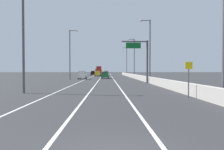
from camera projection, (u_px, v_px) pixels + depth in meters
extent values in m
plane|color=#2D2D30|center=(107.00, 77.00, 69.62)|extent=(320.00, 320.00, 0.00)
cube|color=silver|center=(88.00, 78.00, 60.49)|extent=(0.16, 130.00, 0.00)
cube|color=silver|center=(100.00, 78.00, 60.58)|extent=(0.16, 130.00, 0.00)
cube|color=silver|center=(113.00, 78.00, 60.66)|extent=(0.16, 130.00, 0.00)
cube|color=#B2ADA3|center=(143.00, 78.00, 45.80)|extent=(0.60, 120.00, 1.10)
cylinder|color=#47474C|center=(147.00, 62.00, 37.78)|extent=(0.36, 0.36, 7.50)
cube|color=#47474C|center=(135.00, 42.00, 37.64)|extent=(4.50, 0.20, 0.20)
cube|color=#0C5923|center=(133.00, 45.00, 37.53)|extent=(2.60, 0.10, 1.00)
cylinder|color=#4C4C51|center=(189.00, 84.00, 17.91)|extent=(0.10, 0.10, 2.40)
cube|color=yellow|center=(189.00, 66.00, 17.84)|extent=(0.60, 0.04, 0.60)
cylinder|color=#4C4C51|center=(224.00, 21.00, 15.91)|extent=(0.24, 0.24, 11.94)
cylinder|color=#4C4C51|center=(150.00, 51.00, 41.28)|extent=(0.24, 0.24, 11.94)
cube|color=#4C4C51|center=(145.00, 20.00, 41.13)|extent=(1.80, 0.12, 0.12)
sphere|color=beige|center=(141.00, 20.00, 41.10)|extent=(0.44, 0.44, 0.44)
cylinder|color=#4C4C51|center=(134.00, 58.00, 66.68)|extent=(0.24, 0.24, 11.94)
cube|color=#4C4C51|center=(131.00, 39.00, 66.52)|extent=(1.80, 0.12, 0.12)
sphere|color=beige|center=(129.00, 39.00, 66.50)|extent=(0.44, 0.44, 0.44)
cylinder|color=#4C4C51|center=(127.00, 61.00, 92.07)|extent=(0.24, 0.24, 11.94)
cube|color=#4C4C51|center=(125.00, 48.00, 91.91)|extent=(1.80, 0.12, 0.12)
sphere|color=beige|center=(123.00, 48.00, 91.89)|extent=(0.44, 0.44, 0.44)
cylinder|color=#4C4C51|center=(23.00, 34.00, 21.49)|extent=(0.24, 0.24, 11.94)
cylinder|color=#4C4C51|center=(70.00, 55.00, 51.95)|extent=(0.24, 0.24, 11.94)
cube|color=#4C4C51|center=(73.00, 31.00, 51.83)|extent=(1.80, 0.12, 0.12)
sphere|color=beige|center=(77.00, 31.00, 51.85)|extent=(0.44, 0.44, 0.44)
cube|color=#B7B7BC|center=(106.00, 74.00, 86.33)|extent=(1.77, 4.70, 0.91)
cube|color=gray|center=(106.00, 72.00, 85.84)|extent=(1.55, 2.12, 0.60)
cylinder|color=black|center=(104.00, 75.00, 88.22)|extent=(0.22, 0.68, 0.68)
cylinder|color=black|center=(108.00, 75.00, 88.25)|extent=(0.22, 0.68, 0.68)
cylinder|color=black|center=(104.00, 75.00, 84.43)|extent=(0.22, 0.68, 0.68)
cylinder|color=black|center=(108.00, 75.00, 84.46)|extent=(0.22, 0.68, 0.68)
cube|color=#196033|center=(105.00, 75.00, 58.77)|extent=(2.02, 4.15, 0.94)
cube|color=#1C4633|center=(105.00, 73.00, 58.35)|extent=(1.71, 1.90, 0.60)
cylinder|color=black|center=(102.00, 77.00, 60.39)|extent=(0.25, 0.69, 0.68)
cylinder|color=black|center=(108.00, 77.00, 60.36)|extent=(0.25, 0.69, 0.68)
cylinder|color=black|center=(102.00, 77.00, 57.21)|extent=(0.25, 0.69, 0.68)
cylinder|color=black|center=(108.00, 77.00, 57.18)|extent=(0.25, 0.69, 0.68)
cube|color=black|center=(93.00, 73.00, 94.15)|extent=(1.92, 4.46, 0.96)
cube|color=black|center=(93.00, 72.00, 93.69)|extent=(1.62, 2.04, 0.60)
cylinder|color=black|center=(92.00, 74.00, 95.92)|extent=(0.25, 0.69, 0.68)
cylinder|color=black|center=(95.00, 74.00, 95.90)|extent=(0.25, 0.69, 0.68)
cylinder|color=black|center=(91.00, 75.00, 92.42)|extent=(0.25, 0.69, 0.68)
cylinder|color=black|center=(95.00, 75.00, 92.40)|extent=(0.25, 0.69, 0.68)
cube|color=white|center=(83.00, 76.00, 55.30)|extent=(1.89, 4.11, 1.08)
cube|color=#96969E|center=(82.00, 72.00, 54.87)|extent=(1.64, 1.86, 0.60)
cylinder|color=black|center=(80.00, 77.00, 56.90)|extent=(0.23, 0.68, 0.68)
cylinder|color=black|center=(86.00, 77.00, 56.91)|extent=(0.23, 0.68, 0.68)
cylinder|color=black|center=(78.00, 78.00, 53.72)|extent=(0.23, 0.68, 0.68)
cylinder|color=black|center=(85.00, 78.00, 53.73)|extent=(0.23, 0.68, 0.68)
cube|color=gold|center=(98.00, 74.00, 81.08)|extent=(1.94, 4.34, 1.08)
cube|color=olive|center=(98.00, 72.00, 80.63)|extent=(1.68, 1.97, 0.60)
cylinder|color=black|center=(96.00, 75.00, 82.79)|extent=(0.23, 0.68, 0.68)
cylinder|color=black|center=(100.00, 75.00, 82.81)|extent=(0.23, 0.68, 0.68)
cylinder|color=black|center=(95.00, 75.00, 79.38)|extent=(0.23, 0.68, 0.68)
cylinder|color=black|center=(100.00, 75.00, 79.39)|extent=(0.23, 0.68, 0.68)
cube|color=slate|center=(106.00, 73.00, 94.21)|extent=(1.91, 4.17, 1.02)
cube|color=#4D505A|center=(106.00, 71.00, 93.78)|extent=(1.62, 1.90, 0.60)
cylinder|color=black|center=(104.00, 74.00, 95.77)|extent=(0.24, 0.69, 0.68)
cylinder|color=black|center=(108.00, 74.00, 95.87)|extent=(0.24, 0.69, 0.68)
cylinder|color=black|center=(105.00, 75.00, 92.57)|extent=(0.24, 0.69, 0.68)
cylinder|color=black|center=(108.00, 75.00, 92.67)|extent=(0.24, 0.69, 0.68)
cube|color=#A51E19|center=(99.00, 71.00, 91.31)|extent=(2.41, 8.31, 2.32)
cube|color=maroon|center=(99.00, 68.00, 93.09)|extent=(2.11, 1.83, 1.10)
cylinder|color=black|center=(96.00, 74.00, 94.76)|extent=(0.22, 1.00, 1.00)
cylinder|color=black|center=(102.00, 74.00, 94.82)|extent=(0.22, 1.00, 1.00)
cylinder|color=black|center=(96.00, 74.00, 87.85)|extent=(0.22, 1.00, 1.00)
cylinder|color=black|center=(101.00, 74.00, 87.91)|extent=(0.22, 1.00, 1.00)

